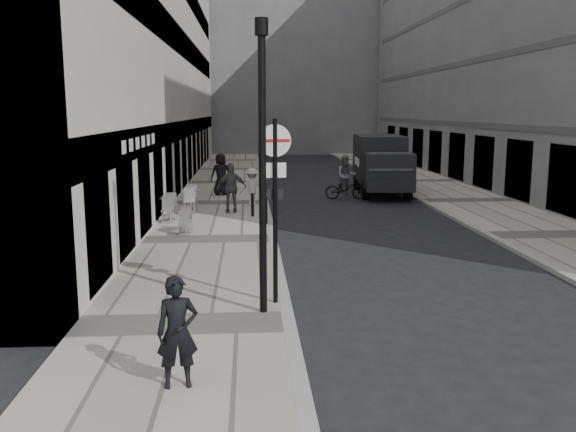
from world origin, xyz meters
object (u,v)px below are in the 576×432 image
Objects in this scene: panel_van at (381,161)px; cyclist at (346,182)px; sign_post at (275,187)px; lamppost at (262,154)px; walking_man at (177,332)px.

panel_van is 3.02× the size of cyclist.
lamppost reaches higher than sign_post.
sign_post is at bearing -104.76° from panel_van.
cyclist reaches higher than walking_man.
walking_man is 0.80× the size of cyclist.
sign_post reaches higher than walking_man.
panel_van reaches higher than cyclist.
sign_post is at bearing 65.55° from lamppost.
panel_van is at bearing 45.87° from cyclist.
lamppost is at bearing 58.93° from walking_man.
panel_van is at bearing 70.85° from lamppost.
sign_post is 18.29m from panel_van.
cyclist is at bearing 75.35° from lamppost.
panel_van is (6.20, 17.85, -1.65)m from lamppost.
walking_man is at bearing -111.93° from lamppost.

